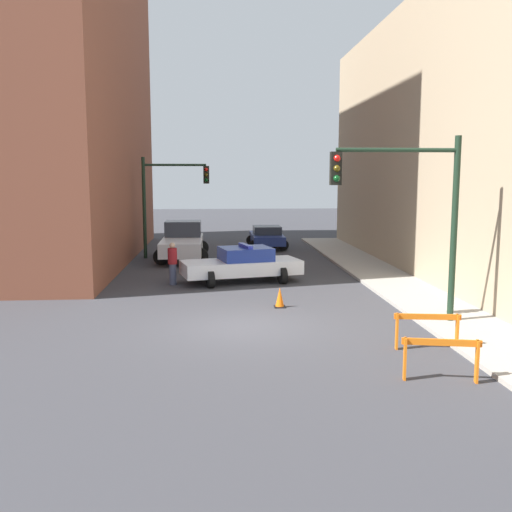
% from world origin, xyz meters
% --- Properties ---
extents(ground_plane, '(120.00, 120.00, 0.00)m').
position_xyz_m(ground_plane, '(0.00, 0.00, 0.00)').
color(ground_plane, '#38383D').
extents(sidewalk_right, '(2.40, 44.00, 0.12)m').
position_xyz_m(sidewalk_right, '(6.20, 0.00, 0.06)').
color(sidewalk_right, '#9E998E').
rests_on(sidewalk_right, ground_plane).
extents(traffic_light_near, '(3.64, 0.35, 5.20)m').
position_xyz_m(traffic_light_near, '(4.73, -0.17, 3.53)').
color(traffic_light_near, black).
rests_on(traffic_light_near, sidewalk_right).
extents(traffic_light_far, '(3.44, 0.35, 5.20)m').
position_xyz_m(traffic_light_far, '(-3.30, 14.05, 3.40)').
color(traffic_light_far, black).
rests_on(traffic_light_far, ground_plane).
extents(police_car, '(5.00, 3.02, 1.52)m').
position_xyz_m(police_car, '(0.29, 6.91, 0.72)').
color(police_car, white).
rests_on(police_car, ground_plane).
extents(white_truck, '(2.65, 5.41, 1.90)m').
position_xyz_m(white_truck, '(-2.45, 13.62, 0.91)').
color(white_truck, silver).
rests_on(white_truck, ground_plane).
extents(parked_car_near, '(2.29, 4.31, 1.31)m').
position_xyz_m(parked_car_near, '(2.30, 17.96, 0.67)').
color(parked_car_near, navy).
rests_on(parked_car_near, ground_plane).
extents(pedestrian_crossing, '(0.40, 0.40, 1.66)m').
position_xyz_m(pedestrian_crossing, '(-2.46, 6.54, 0.86)').
color(pedestrian_crossing, '#474C66').
rests_on(pedestrian_crossing, ground_plane).
extents(barrier_front, '(1.58, 0.45, 0.90)m').
position_xyz_m(barrier_front, '(3.81, -4.63, 0.62)').
color(barrier_front, orange).
rests_on(barrier_front, ground_plane).
extents(barrier_mid, '(1.59, 0.37, 0.90)m').
position_xyz_m(barrier_mid, '(4.32, -2.50, 0.62)').
color(barrier_mid, orange).
rests_on(barrier_mid, ground_plane).
extents(traffic_cone, '(0.36, 0.36, 0.66)m').
position_xyz_m(traffic_cone, '(1.28, 2.33, 0.32)').
color(traffic_cone, black).
rests_on(traffic_cone, ground_plane).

